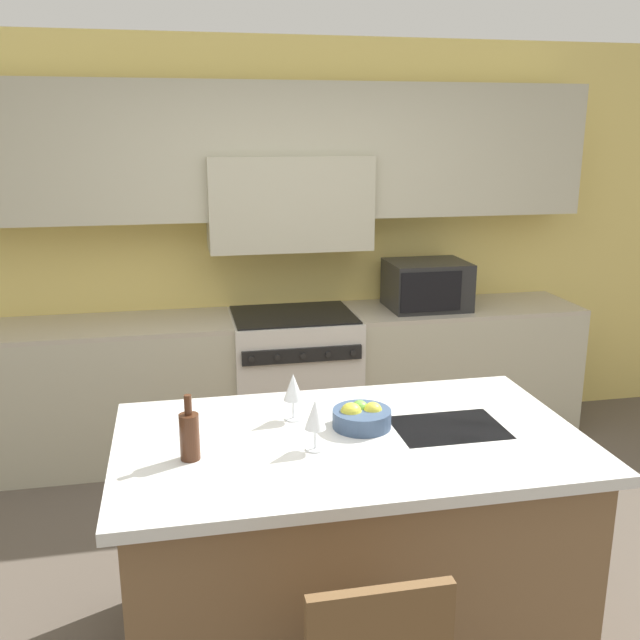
# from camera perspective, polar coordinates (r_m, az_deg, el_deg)

# --- Properties ---
(ground_plane) EXTENTS (10.00, 10.00, 0.00)m
(ground_plane) POSITION_cam_1_polar(r_m,az_deg,el_deg) (3.39, 3.94, -23.58)
(ground_plane) COLOR brown
(back_cabinetry) EXTENTS (10.00, 0.46, 2.70)m
(back_cabinetry) POSITION_cam_1_polar(r_m,az_deg,el_deg) (4.83, -2.78, 9.07)
(back_cabinetry) COLOR #DBC166
(back_cabinetry) RESTS_ON ground_plane
(back_counter) EXTENTS (3.98, 0.62, 0.93)m
(back_counter) POSITION_cam_1_polar(r_m,az_deg,el_deg) (4.85, -2.15, -4.86)
(back_counter) COLOR #B2AD93
(back_counter) RESTS_ON ground_plane
(range_stove) EXTENTS (0.82, 0.70, 0.94)m
(range_stove) POSITION_cam_1_polar(r_m,az_deg,el_deg) (4.83, -2.11, -4.89)
(range_stove) COLOR beige
(range_stove) RESTS_ON ground_plane
(microwave) EXTENTS (0.53, 0.44, 0.32)m
(microwave) POSITION_cam_1_polar(r_m,az_deg,el_deg) (4.90, 8.53, 2.80)
(microwave) COLOR black
(microwave) RESTS_ON back_counter
(kitchen_island) EXTENTS (1.83, 1.07, 0.94)m
(kitchen_island) POSITION_cam_1_polar(r_m,az_deg,el_deg) (3.06, 2.34, -17.25)
(kitchen_island) COLOR brown
(kitchen_island) RESTS_ON ground_plane
(wine_bottle) EXTENTS (0.07, 0.07, 0.25)m
(wine_bottle) POSITION_cam_1_polar(r_m,az_deg,el_deg) (2.66, -10.40, -9.04)
(wine_bottle) COLOR #422314
(wine_bottle) RESTS_ON kitchen_island
(wine_glass_near) EXTENTS (0.08, 0.08, 0.20)m
(wine_glass_near) POSITION_cam_1_polar(r_m,az_deg,el_deg) (2.67, -0.39, -7.69)
(wine_glass_near) COLOR white
(wine_glass_near) RESTS_ON kitchen_island
(wine_glass_far) EXTENTS (0.08, 0.08, 0.20)m
(wine_glass_far) POSITION_cam_1_polar(r_m,az_deg,el_deg) (2.95, -2.16, -5.50)
(wine_glass_far) COLOR white
(wine_glass_far) RESTS_ON kitchen_island
(fruit_bowl) EXTENTS (0.24, 0.24, 0.11)m
(fruit_bowl) POSITION_cam_1_polar(r_m,az_deg,el_deg) (2.91, 3.32, -7.72)
(fruit_bowl) COLOR #384C6B
(fruit_bowl) RESTS_ON kitchen_island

